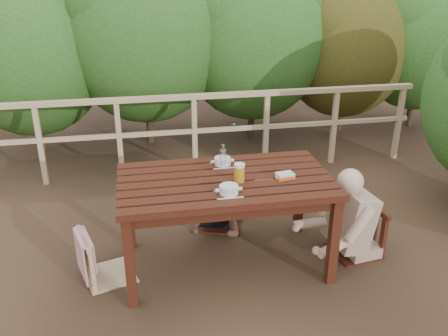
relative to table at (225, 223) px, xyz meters
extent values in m
plane|color=#4C3323|center=(0.00, 0.00, -0.41)|extent=(60.00, 60.00, 0.00)
cube|color=#37150C|center=(0.00, 0.00, 0.00)|extent=(1.76, 0.99, 0.81)
cube|color=tan|center=(-1.00, 0.00, 0.01)|extent=(0.51, 0.51, 0.83)
cube|color=#37150C|center=(0.08, 0.68, 0.04)|extent=(0.55, 0.55, 0.88)
cube|color=#37150C|center=(1.20, -0.04, 0.01)|extent=(0.47, 0.47, 0.83)
cube|color=tan|center=(0.00, 2.00, 0.10)|extent=(5.60, 0.10, 1.01)
cylinder|color=white|center=(-0.02, -0.28, 0.45)|extent=(0.25, 0.25, 0.08)
cylinder|color=silver|center=(0.03, 0.29, 0.45)|extent=(0.24, 0.24, 0.08)
ellipsoid|color=#AA7B38|center=(0.02, -0.18, 0.44)|extent=(0.11, 0.08, 0.07)
cylinder|color=orange|center=(0.10, -0.08, 0.49)|extent=(0.09, 0.09, 0.17)
cylinder|color=white|center=(0.02, 0.20, 0.53)|extent=(0.06, 0.06, 0.24)
cube|color=white|center=(0.48, -0.09, 0.44)|extent=(0.16, 0.12, 0.06)
camera|label=1|loc=(-0.68, -3.58, 2.11)|focal=39.13mm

